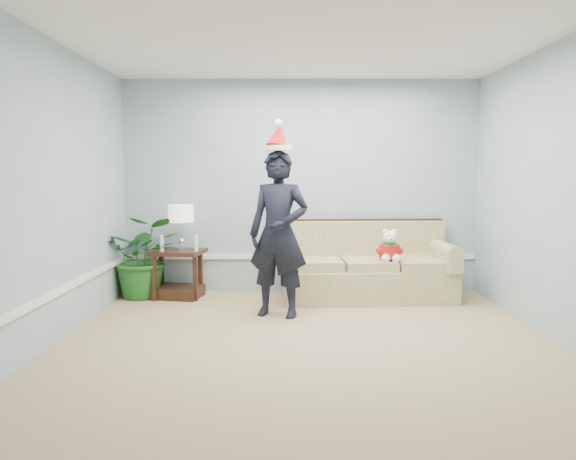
# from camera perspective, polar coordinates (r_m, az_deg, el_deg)

# --- Properties ---
(room_shell) EXTENTS (4.54, 5.04, 2.74)m
(room_shell) POSITION_cam_1_polar(r_m,az_deg,el_deg) (4.68, 2.03, 3.77)
(room_shell) COLOR tan
(room_shell) RESTS_ON ground
(wainscot_trim) EXTENTS (4.49, 4.99, 0.06)m
(wainscot_trim) POSITION_cam_1_polar(r_m,az_deg,el_deg) (6.03, -9.70, -4.50)
(wainscot_trim) COLOR white
(wainscot_trim) RESTS_ON room_shell
(sofa) EXTENTS (2.06, 0.97, 0.95)m
(sofa) POSITION_cam_1_polar(r_m,az_deg,el_deg) (6.92, 7.98, -4.14)
(sofa) COLOR brown
(sofa) RESTS_ON room_shell
(side_table) EXTENTS (0.69, 0.62, 0.59)m
(side_table) POSITION_cam_1_polar(r_m,az_deg,el_deg) (7.04, -11.10, -4.90)
(side_table) COLOR #371C14
(side_table) RESTS_ON room_shell
(table_lamp) EXTENTS (0.31, 0.31, 0.55)m
(table_lamp) POSITION_cam_1_polar(r_m,az_deg,el_deg) (6.99, -10.83, 1.46)
(table_lamp) COLOR silver
(table_lamp) RESTS_ON side_table
(candle_pair) EXTENTS (0.46, 0.05, 0.20)m
(candle_pair) POSITION_cam_1_polar(r_m,az_deg,el_deg) (6.81, -11.03, -1.39)
(candle_pair) COLOR silver
(candle_pair) RESTS_ON side_table
(houseplant) EXTENTS (0.95, 0.84, 1.01)m
(houseplant) POSITION_cam_1_polar(r_m,az_deg,el_deg) (7.10, -14.43, -2.63)
(houseplant) COLOR #1C5F20
(houseplant) RESTS_ON room_shell
(man) EXTENTS (0.74, 0.59, 1.76)m
(man) POSITION_cam_1_polar(r_m,az_deg,el_deg) (5.92, -0.96, -0.40)
(man) COLOR black
(man) RESTS_ON room_shell
(santa_hat) EXTENTS (0.37, 0.40, 0.33)m
(santa_hat) POSITION_cam_1_polar(r_m,az_deg,el_deg) (5.92, -0.97, 9.39)
(santa_hat) COLOR white
(santa_hat) RESTS_ON man
(teddy_bear) EXTENTS (0.24, 0.27, 0.38)m
(teddy_bear) POSITION_cam_1_polar(r_m,az_deg,el_deg) (6.67, 10.27, -1.93)
(teddy_bear) COLOR white
(teddy_bear) RESTS_ON sofa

